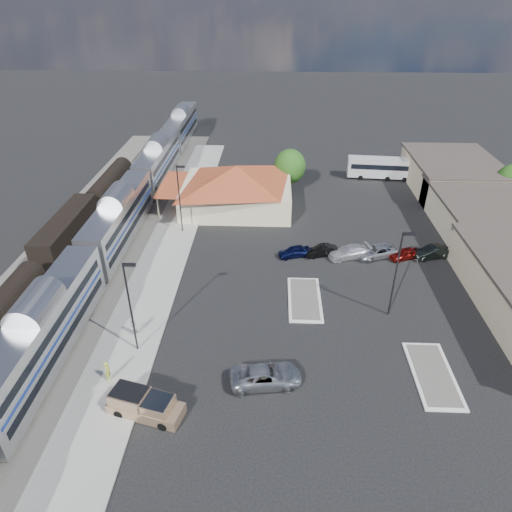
{
  "coord_description": "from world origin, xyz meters",
  "views": [
    {
      "loc": [
        0.58,
        -35.56,
        27.7
      ],
      "look_at": [
        -1.1,
        5.78,
        2.8
      ],
      "focal_mm": 32.0,
      "sensor_mm": 36.0,
      "label": 1
    }
  ],
  "objects_px": {
    "pickup_truck": "(146,405)",
    "coach_bus": "(381,167)",
    "suv": "(266,376)",
    "station_depot": "(237,187)"
  },
  "relations": [
    {
      "from": "station_depot",
      "to": "pickup_truck",
      "type": "relative_size",
      "value": 3.09
    },
    {
      "from": "suv",
      "to": "station_depot",
      "type": "bearing_deg",
      "value": 0.0
    },
    {
      "from": "suv",
      "to": "coach_bus",
      "type": "height_order",
      "value": "coach_bus"
    },
    {
      "from": "pickup_truck",
      "to": "station_depot",
      "type": "bearing_deg",
      "value": 8.81
    },
    {
      "from": "suv",
      "to": "coach_bus",
      "type": "xyz_separation_m",
      "value": [
        17.71,
        45.36,
        1.18
      ]
    },
    {
      "from": "station_depot",
      "to": "suv",
      "type": "distance_m",
      "value": 33.83
    },
    {
      "from": "pickup_truck",
      "to": "coach_bus",
      "type": "relative_size",
      "value": 0.55
    },
    {
      "from": "coach_bus",
      "to": "suv",
      "type": "bearing_deg",
      "value": 163.47
    },
    {
      "from": "suv",
      "to": "coach_bus",
      "type": "bearing_deg",
      "value": -29.64
    },
    {
      "from": "suv",
      "to": "coach_bus",
      "type": "distance_m",
      "value": 48.71
    }
  ]
}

